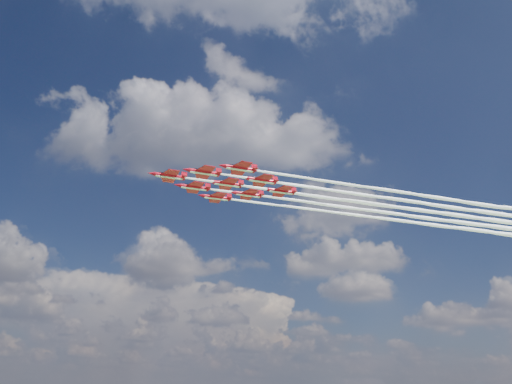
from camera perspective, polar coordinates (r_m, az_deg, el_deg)
jet_lead at (r=182.51m, az=12.64°, el=-1.23°), size 140.61×59.47×3.03m
jet_row2_port at (r=182.65m, az=16.22°, el=-0.90°), size 140.61×59.47×3.03m
jet_row2_starb at (r=192.59m, az=14.01°, el=-2.20°), size 140.61×59.47×3.03m
jet_row3_port at (r=183.50m, az=19.79°, el=-0.56°), size 140.61×59.47×3.03m
jet_row3_centre at (r=192.96m, az=17.40°, el=-1.87°), size 140.61×59.47×3.03m
jet_row3_starb at (r=202.81m, az=15.24°, el=-3.06°), size 140.61×59.47×3.03m
jet_row4_port at (r=194.01m, az=20.77°, el=-1.55°), size 140.61×59.47×3.03m
jet_row4_starb at (r=203.40m, az=18.47°, el=-2.75°), size 140.61×59.47×3.03m
jet_tail at (r=204.62m, az=21.66°, el=-2.43°), size 140.61×59.47×3.03m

